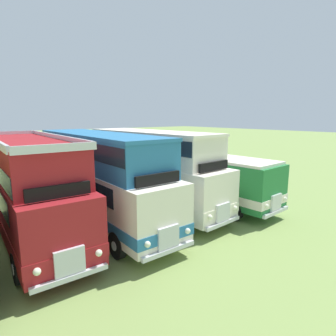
% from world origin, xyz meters
% --- Properties ---
extents(bus_fifth_in_row, '(2.83, 10.02, 4.52)m').
position_xyz_m(bus_fifth_in_row, '(1.61, 0.04, 2.36)').
color(bus_fifth_in_row, maroon).
rests_on(bus_fifth_in_row, ground).
extents(bus_sixth_in_row, '(2.67, 10.83, 4.49)m').
position_xyz_m(bus_sixth_in_row, '(4.82, -0.01, 2.47)').
color(bus_sixth_in_row, silver).
rests_on(bus_sixth_in_row, ground).
extents(bus_seventh_in_row, '(3.08, 9.96, 4.49)m').
position_xyz_m(bus_seventh_in_row, '(8.02, 0.04, 2.47)').
color(bus_seventh_in_row, silver).
rests_on(bus_seventh_in_row, ground).
extents(bus_eighth_in_row, '(3.05, 10.98, 2.99)m').
position_xyz_m(bus_eighth_in_row, '(11.24, -0.18, 1.76)').
color(bus_eighth_in_row, '#237538').
rests_on(bus_eighth_in_row, ground).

